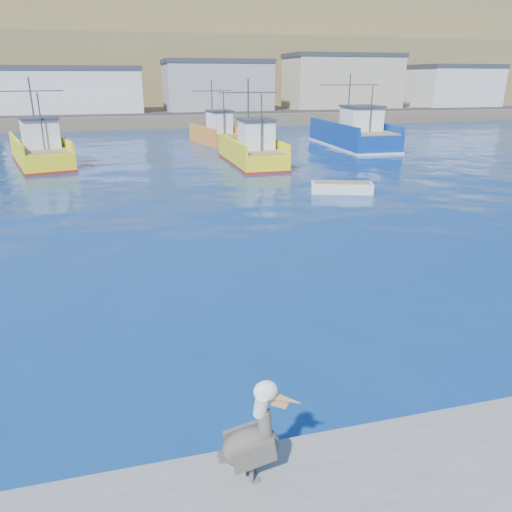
# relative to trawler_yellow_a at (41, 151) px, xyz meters

# --- Properties ---
(ground) EXTENTS (260.00, 260.00, 0.00)m
(ground) POSITION_rel_trawler_yellow_a_xyz_m (10.37, -31.84, -0.99)
(ground) COLOR navy
(ground) RESTS_ON ground
(dock_bollards) EXTENTS (36.20, 0.20, 0.30)m
(dock_bollards) POSITION_rel_trawler_yellow_a_xyz_m (10.97, -35.24, -0.34)
(dock_bollards) COLOR #4C4C4C
(dock_bollards) RESTS_ON dock
(far_shore) EXTENTS (200.00, 81.00, 24.00)m
(far_shore) POSITION_rel_trawler_yellow_a_xyz_m (10.37, 77.36, 7.98)
(far_shore) COLOR brown
(far_shore) RESTS_ON ground
(trawler_yellow_a) EXTENTS (5.92, 10.96, 6.40)m
(trawler_yellow_a) POSITION_rel_trawler_yellow_a_xyz_m (0.00, 0.00, 0.00)
(trawler_yellow_a) COLOR yellow
(trawler_yellow_a) RESTS_ON ground
(trawler_yellow_b) EXTENTS (4.52, 9.56, 6.29)m
(trawler_yellow_b) POSITION_rel_trawler_yellow_a_xyz_m (15.67, -4.04, -0.05)
(trawler_yellow_b) COLOR yellow
(trawler_yellow_b) RESTS_ON ground
(trawler_blue) EXTENTS (6.04, 12.70, 6.68)m
(trawler_blue) POSITION_rel_trawler_yellow_a_xyz_m (27.59, 3.32, 0.11)
(trawler_blue) COLOR navy
(trawler_blue) RESTS_ON ground
(boat_orange) EXTENTS (4.32, 8.25, 6.02)m
(boat_orange) POSITION_rel_trawler_yellow_a_xyz_m (15.32, 8.87, 0.01)
(boat_orange) COLOR orange
(boat_orange) RESTS_ON ground
(skiff_mid) EXTENTS (3.71, 2.32, 0.76)m
(skiff_mid) POSITION_rel_trawler_yellow_a_xyz_m (18.14, -15.19, -0.75)
(skiff_mid) COLOR silver
(skiff_mid) RESTS_ON ground
(skiff_far) EXTENTS (2.00, 4.06, 0.85)m
(skiff_far) POSITION_rel_trawler_yellow_a_xyz_m (32.16, 6.99, -0.72)
(skiff_far) COLOR silver
(skiff_far) RESTS_ON ground
(pelican) EXTENTS (1.36, 0.61, 1.68)m
(pelican) POSITION_rel_trawler_yellow_a_xyz_m (7.53, -35.52, 0.22)
(pelican) COLOR #595451
(pelican) RESTS_ON dock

